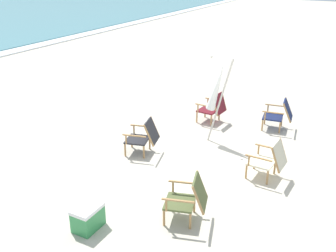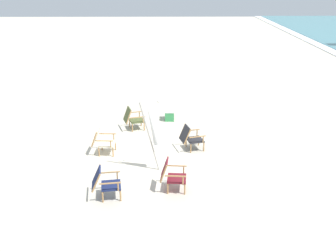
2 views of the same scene
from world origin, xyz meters
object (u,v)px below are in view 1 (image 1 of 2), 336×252
beach_chair_back_left (213,107)px  umbrella_furled_white (217,87)px  cooler_box (88,218)px  beach_chair_front_right (144,136)px  beach_chair_back_right (189,198)px  beach_chair_front_left (280,114)px  beach_chair_mid_center (269,159)px

beach_chair_back_left → umbrella_furled_white: size_ratio=0.40×
beach_chair_back_left → cooler_box: 5.17m
umbrella_furled_white → beach_chair_front_right: bearing=139.6°
beach_chair_back_left → cooler_box: bearing=179.6°
beach_chair_back_right → umbrella_furled_white: bearing=14.4°
beach_chair_back_left → beach_chair_front_left: bearing=-77.5°
umbrella_furled_white → cooler_box: (-4.08, 0.53, -1.15)m
beach_chair_back_right → cooler_box: 1.66m
beach_chair_front_right → beach_chair_back_left: 2.53m
beach_chair_mid_center → cooler_box: bearing=144.3°
beach_chair_front_right → beach_chair_front_left: 3.64m
beach_chair_front_right → umbrella_furled_white: (1.35, -1.15, 0.93)m
beach_chair_front_right → beach_chair_mid_center: size_ratio=1.02×
beach_chair_front_left → cooler_box: 5.79m
beach_chair_front_left → beach_chair_mid_center: bearing=-170.5°
cooler_box → umbrella_furled_white: bearing=-7.4°
cooler_box → beach_chair_front_left: bearing=-17.0°
beach_chair_back_left → umbrella_furled_white: umbrella_furled_white is taller
beach_chair_front_left → umbrella_furled_white: size_ratio=0.39×
beach_chair_front_left → umbrella_furled_white: bearing=141.3°
beach_chair_back_left → beach_chair_back_right: beach_chair_back_left is taller
beach_chair_front_right → beach_chair_mid_center: bearing=-85.2°
beach_chair_front_right → umbrella_furled_white: bearing=-40.4°
beach_chair_mid_center → cooler_box: size_ratio=1.66×
beach_chair_mid_center → umbrella_furled_white: umbrella_furled_white is taller
beach_chair_back_left → beach_chair_back_right: (-4.20, -1.29, -0.00)m
cooler_box → beach_chair_back_right: bearing=-53.9°
beach_chair_mid_center → beach_chair_front_left: size_ratio=1.01×
beach_chair_mid_center → beach_chair_back_right: bearing=158.1°
beach_chair_mid_center → beach_chair_back_right: (-1.99, 0.80, 0.00)m
beach_chair_mid_center → beach_chair_back_left: bearing=43.4°
beach_chair_mid_center → beach_chair_front_left: bearing=9.5°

